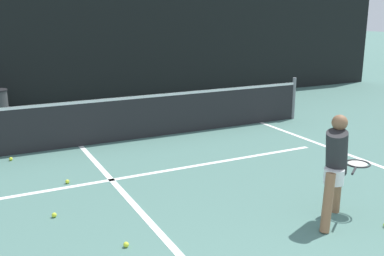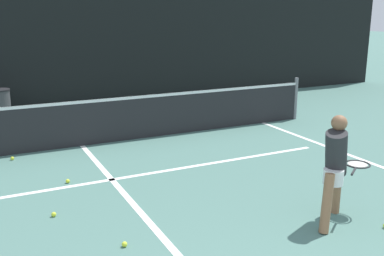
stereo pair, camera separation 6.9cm
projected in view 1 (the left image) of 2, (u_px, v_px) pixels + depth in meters
court_service_line at (112, 180)px, 7.40m from camera, size 8.25×0.10×0.01m
court_center_mark at (140, 211)px, 6.24m from camera, size 0.10×6.99×0.01m
court_sideline_right at (372, 163)px, 8.21m from camera, size 0.10×7.99×0.01m
net at (79, 122)px, 9.14m from camera, size 11.09×0.09×1.07m
fence_back at (43, 45)px, 12.10m from camera, size 24.00×0.06×3.65m
player_practicing at (336, 164)px, 5.81m from camera, size 1.16×0.66×1.43m
tennis_ball_scattered_0 at (126, 245)px, 5.28m from camera, size 0.07×0.07×0.07m
tennis_ball_scattered_1 at (54, 215)px, 6.05m from camera, size 0.07×0.07×0.07m
tennis_ball_scattered_2 at (67, 182)px, 7.24m from camera, size 0.07×0.07×0.07m
tennis_ball_scattered_5 at (11, 159)px, 8.36m from camera, size 0.07×0.07×0.07m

